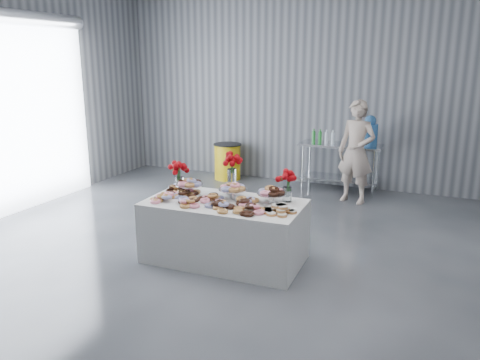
% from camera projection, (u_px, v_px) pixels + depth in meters
% --- Properties ---
extents(ground, '(9.00, 9.00, 0.00)m').
position_uv_depth(ground, '(211.00, 272.00, 5.48)').
color(ground, '#37393F').
rests_on(ground, ground).
extents(room_walls, '(8.04, 9.04, 4.02)m').
position_uv_depth(room_walls, '(187.00, 38.00, 4.98)').
color(room_walls, gray).
rests_on(room_walls, ground).
extents(display_table, '(1.93, 1.05, 0.75)m').
position_uv_depth(display_table, '(225.00, 231.00, 5.74)').
color(display_table, white).
rests_on(display_table, ground).
extents(prep_table, '(1.50, 0.60, 0.90)m').
position_uv_depth(prep_table, '(340.00, 159.00, 8.72)').
color(prep_table, silver).
rests_on(prep_table, ground).
extents(donut_mounds, '(1.83, 0.85, 0.09)m').
position_uv_depth(donut_mounds, '(223.00, 199.00, 5.59)').
color(donut_mounds, tan).
rests_on(donut_mounds, display_table).
extents(cake_stand_left, '(0.36, 0.36, 0.17)m').
position_uv_depth(cake_stand_left, '(189.00, 183.00, 5.95)').
color(cake_stand_left, silver).
rests_on(cake_stand_left, display_table).
extents(cake_stand_mid, '(0.36, 0.36, 0.17)m').
position_uv_depth(cake_stand_mid, '(233.00, 188.00, 5.73)').
color(cake_stand_mid, silver).
rests_on(cake_stand_mid, display_table).
extents(cake_stand_right, '(0.36, 0.36, 0.17)m').
position_uv_depth(cake_stand_right, '(272.00, 192.00, 5.55)').
color(cake_stand_right, silver).
rests_on(cake_stand_right, display_table).
extents(danish_pile, '(0.48, 0.48, 0.11)m').
position_uv_depth(danish_pile, '(280.00, 208.00, 5.23)').
color(danish_pile, silver).
rests_on(danish_pile, display_table).
extents(bouquet_left, '(0.26, 0.26, 0.42)m').
position_uv_depth(bouquet_left, '(179.00, 168.00, 6.07)').
color(bouquet_left, white).
rests_on(bouquet_left, display_table).
extents(bouquet_right, '(0.26, 0.26, 0.42)m').
position_uv_depth(bouquet_right, '(288.00, 178.00, 5.59)').
color(bouquet_right, white).
rests_on(bouquet_right, display_table).
extents(bouquet_center, '(0.26, 0.26, 0.57)m').
position_uv_depth(bouquet_center, '(232.00, 165.00, 5.89)').
color(bouquet_center, silver).
rests_on(bouquet_center, display_table).
extents(water_jug, '(0.28, 0.28, 0.55)m').
position_uv_depth(water_jug, '(370.00, 132.00, 8.39)').
color(water_jug, '#3E86D3').
rests_on(water_jug, prep_table).
extents(drink_bottles, '(0.54, 0.08, 0.27)m').
position_uv_depth(drink_bottles, '(323.00, 136.00, 8.65)').
color(drink_bottles, '#268C33').
rests_on(drink_bottles, prep_table).
extents(person, '(0.73, 0.57, 1.77)m').
position_uv_depth(person, '(356.00, 152.00, 7.98)').
color(person, '#CC8C93').
rests_on(person, ground).
extents(trash_barrel, '(0.58, 0.58, 0.74)m').
position_uv_depth(trash_barrel, '(227.00, 161.00, 9.67)').
color(trash_barrel, yellow).
rests_on(trash_barrel, ground).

